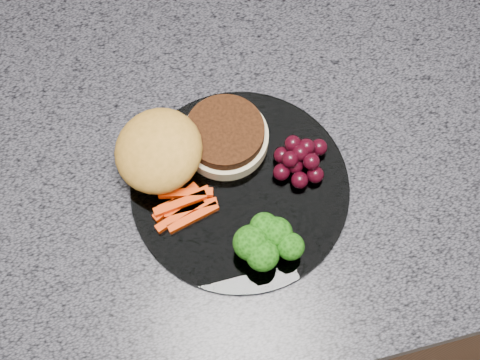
# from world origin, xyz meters

# --- Properties ---
(island_cabinet) EXTENTS (1.20, 0.60, 0.86)m
(island_cabinet) POSITION_xyz_m (0.00, 0.00, 0.43)
(island_cabinet) COLOR brown
(island_cabinet) RESTS_ON ground
(countertop) EXTENTS (1.20, 0.60, 0.04)m
(countertop) POSITION_xyz_m (0.00, 0.00, 0.88)
(countertop) COLOR #494852
(countertop) RESTS_ON island_cabinet
(plate) EXTENTS (0.26, 0.26, 0.01)m
(plate) POSITION_xyz_m (-0.00, -0.07, 0.90)
(plate) COLOR white
(plate) RESTS_ON countertop
(burger) EXTENTS (0.21, 0.14, 0.06)m
(burger) POSITION_xyz_m (-0.06, -0.01, 0.93)
(burger) COLOR beige
(burger) RESTS_ON plate
(carrot_sticks) EXTENTS (0.08, 0.05, 0.02)m
(carrot_sticks) POSITION_xyz_m (-0.07, -0.08, 0.91)
(carrot_sticks) COLOR #E93703
(carrot_sticks) RESTS_ON plate
(broccoli) EXTENTS (0.08, 0.07, 0.05)m
(broccoli) POSITION_xyz_m (0.00, -0.15, 0.93)
(broccoli) COLOR olive
(broccoli) RESTS_ON plate
(grape_bunch) EXTENTS (0.07, 0.06, 0.04)m
(grape_bunch) POSITION_xyz_m (0.07, -0.06, 0.92)
(grape_bunch) COLOR black
(grape_bunch) RESTS_ON plate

